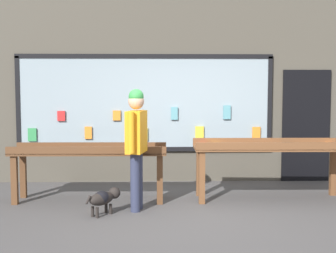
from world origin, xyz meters
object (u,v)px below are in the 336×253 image
Objects in this scene: small_dog at (104,198)px; person_browsing at (136,139)px; display_table_right at (271,152)px; display_table_left at (89,156)px.

person_browsing is at bearing -20.71° from small_dog.
small_dog is (-2.55, -0.83, -0.52)m from display_table_right.
display_table_left is 1.00× the size of display_table_right.
person_browsing is at bearing -38.00° from display_table_left.
person_browsing is (0.76, -0.59, 0.33)m from display_table_left.
small_dog is (-0.45, -0.24, -0.80)m from person_browsing.
person_browsing is 3.54× the size of small_dog.
small_dog is (0.30, -0.83, -0.47)m from display_table_left.
display_table_left is 4.88× the size of small_dog.
small_dog is at bearing 129.49° from person_browsing.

